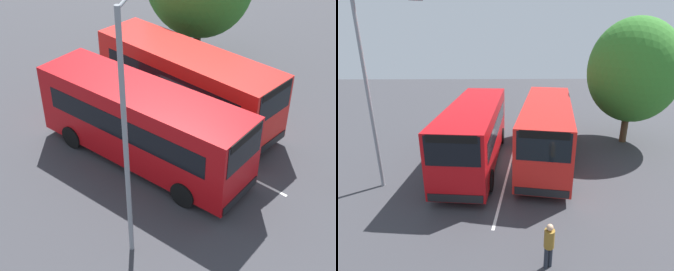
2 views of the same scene
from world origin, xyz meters
The scene contains 7 objects.
ground_plane centered at (0.00, 0.00, 0.00)m, with size 61.43×61.43×0.00m, color #38383D.
bus_far_left centered at (-0.15, -1.97, 1.85)m, with size 9.64×3.35×3.35m.
bus_center_left centered at (-0.50, 2.03, 1.85)m, with size 9.74×4.15×3.35m.
pedestrian centered at (7.55, 0.96, 0.94)m, with size 0.43×0.43×1.60m.
street_lamp centered at (2.31, -5.98, 4.86)m, with size 1.13×2.59×8.46m.
depot_tree centered at (-3.28, 7.71, 4.71)m, with size 6.09×5.48×7.91m.
lane_stripe_outer_left centered at (0.00, 0.00, 0.00)m, with size 11.70×0.12×0.01m, color silver.
Camera 2 is at (14.50, -0.46, 6.96)m, focal length 30.21 mm.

